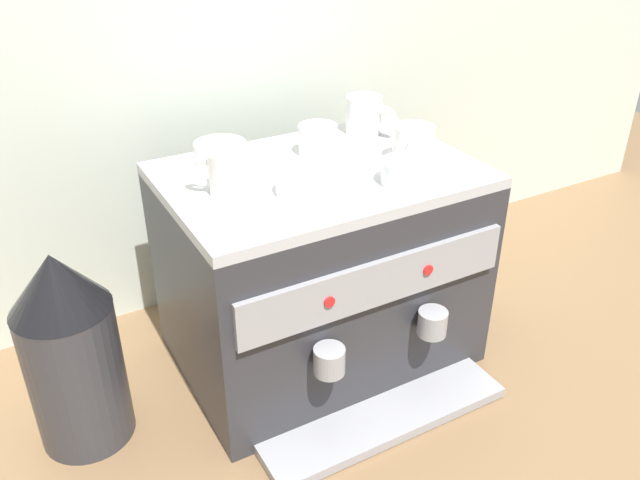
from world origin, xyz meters
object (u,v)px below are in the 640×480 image
ceramic_cup_1 (225,173)px  ceramic_cup_2 (413,144)px  ceramic_cup_0 (318,139)px  ceramic_bowl_1 (220,153)px  ceramic_bowl_2 (407,173)px  ceramic_bowl_0 (302,185)px  coffee_grinder (71,350)px  ceramic_cup_3 (366,115)px  milk_pitcher (468,278)px  espresso_machine (321,268)px

ceramic_cup_1 → ceramic_cup_2: size_ratio=0.88×
ceramic_cup_1 → ceramic_cup_0: bearing=19.7°
ceramic_bowl_1 → ceramic_bowl_2: 0.36m
ceramic_bowl_0 → ceramic_bowl_1: bearing=110.4°
ceramic_cup_2 → ceramic_bowl_0: ceramic_cup_2 is taller
ceramic_bowl_0 → ceramic_bowl_2: (0.18, -0.06, 0.01)m
ceramic_bowl_0 → coffee_grinder: (-0.42, 0.07, -0.25)m
ceramic_cup_0 → ceramic_bowl_2: ceramic_cup_0 is taller
ceramic_cup_0 → ceramic_cup_3: bearing=20.4°
milk_pitcher → ceramic_cup_2: bearing=-169.4°
ceramic_cup_3 → coffee_grinder: 0.75m
ceramic_cup_0 → ceramic_cup_3: 0.16m
ceramic_bowl_0 → ceramic_cup_0: bearing=52.1°
ceramic_cup_3 → ceramic_bowl_1: (-0.33, -0.00, -0.02)m
ceramic_bowl_1 → milk_pitcher: 0.69m
espresso_machine → ceramic_bowl_2: ceramic_bowl_2 is taller
ceramic_cup_3 → ceramic_bowl_0: (-0.26, -0.20, -0.02)m
espresso_machine → ceramic_cup_0: 0.26m
ceramic_cup_2 → coffee_grinder: 0.73m
ceramic_cup_1 → ceramic_bowl_2: (0.30, -0.12, -0.02)m
ceramic_bowl_0 → ceramic_bowl_1: size_ratio=0.93×
espresso_machine → ceramic_cup_2: bearing=-13.5°
espresso_machine → coffee_grinder: espresso_machine is taller
ceramic_bowl_0 → ceramic_bowl_2: 0.19m
ceramic_bowl_1 → milk_pitcher: size_ratio=0.84×
espresso_machine → ceramic_bowl_1: 0.31m
ceramic_cup_2 → ceramic_cup_1: bearing=173.9°
ceramic_bowl_1 → coffee_grinder: (-0.35, -0.13, -0.25)m
espresso_machine → ceramic_bowl_2: (0.11, -0.12, 0.24)m
ceramic_cup_2 → coffee_grinder: (-0.68, 0.05, -0.27)m
ceramic_cup_2 → espresso_machine: bearing=166.5°
ceramic_bowl_2 → coffee_grinder: size_ratio=0.24×
ceramic_cup_0 → milk_pitcher: bearing=-11.8°
ceramic_cup_1 → milk_pitcher: 0.73m
ceramic_cup_2 → ceramic_bowl_1: 0.37m
ceramic_bowl_1 → ceramic_bowl_2: (0.26, -0.25, 0.00)m
ceramic_bowl_1 → ceramic_cup_1: bearing=-107.6°
ceramic_cup_0 → ceramic_cup_3: size_ratio=0.85×
ceramic_cup_0 → ceramic_bowl_1: 0.19m
ceramic_cup_1 → ceramic_cup_2: 0.37m
espresso_machine → ceramic_bowl_2: size_ratio=6.22×
ceramic_cup_0 → coffee_grinder: 0.60m
ceramic_cup_2 → ceramic_bowl_2: ceramic_cup_2 is taller
ceramic_bowl_2 → milk_pitcher: (0.30, 0.12, -0.39)m
ceramic_cup_2 → ceramic_bowl_1: bearing=152.1°
ceramic_cup_0 → ceramic_cup_3: (0.15, 0.05, 0.01)m
coffee_grinder → ceramic_cup_1: bearing=-1.2°
ceramic_cup_0 → coffee_grinder: ceramic_cup_0 is taller
ceramic_cup_0 → coffee_grinder: size_ratio=0.25×
ceramic_cup_3 → ceramic_bowl_0: size_ratio=1.23×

